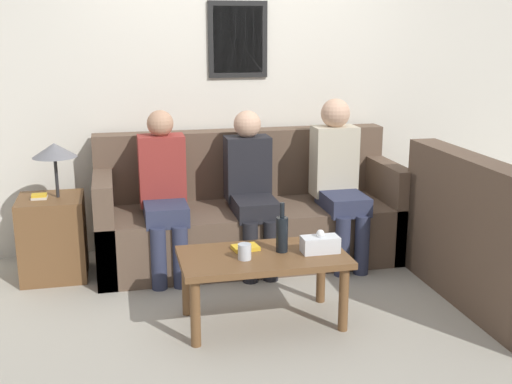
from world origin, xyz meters
name	(u,v)px	position (x,y,z in m)	size (l,w,h in m)	color
ground_plane	(264,281)	(0.00, 0.00, 0.00)	(16.00, 16.00, 0.00)	#ADA899
wall_back	(237,89)	(0.00, 0.96, 1.30)	(9.00, 0.08, 2.60)	silver
couch_main	(249,217)	(0.00, 0.52, 0.34)	(2.36, 0.85, 0.99)	brown
couch_side	(506,252)	(1.50, -0.68, 0.34)	(0.85, 1.52, 0.99)	brown
coffee_table	(263,264)	(-0.16, -0.65, 0.38)	(1.02, 0.55, 0.45)	brown
side_table_with_lamp	(53,231)	(-1.48, 0.44, 0.35)	(0.46, 0.46, 1.00)	brown
wine_bottle	(282,233)	(-0.04, -0.62, 0.57)	(0.07, 0.07, 0.31)	black
drinking_glass	(245,252)	(-0.29, -0.70, 0.50)	(0.08, 0.08, 0.10)	silver
book_stack	(245,248)	(-0.25, -0.54, 0.46)	(0.17, 0.14, 0.02)	gold
tissue_box	(320,244)	(0.19, -0.69, 0.50)	(0.23, 0.12, 0.15)	silver
person_left	(164,188)	(-0.68, 0.34, 0.66)	(0.34, 0.59, 1.21)	#2D334C
person_middle	(251,184)	(-0.02, 0.34, 0.65)	(0.34, 0.62, 1.19)	black
person_right	(339,175)	(0.67, 0.32, 0.69)	(0.34, 0.62, 1.27)	#2D334C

